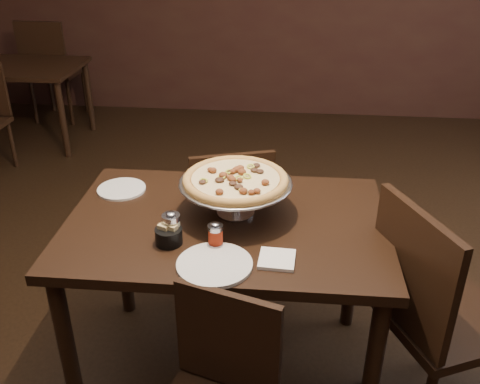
{
  "coord_description": "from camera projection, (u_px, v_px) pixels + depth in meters",
  "views": [
    {
      "loc": [
        0.21,
        -1.89,
        1.9
      ],
      "look_at": [
        0.02,
        -0.02,
        0.9
      ],
      "focal_mm": 40.0,
      "sensor_mm": 36.0,
      "label": 1
    }
  ],
  "objects": [
    {
      "name": "pizza_stand",
      "position": [
        236.0,
        180.0,
        2.11
      ],
      "size": [
        0.45,
        0.45,
        0.19
      ],
      "color": "#B4B4BB",
      "rests_on": "dining_table"
    },
    {
      "name": "chair_far",
      "position": [
        228.0,
        216.0,
        2.78
      ],
      "size": [
        0.52,
        0.52,
        0.88
      ],
      "rotation": [
        0.0,
        0.0,
        3.45
      ],
      "color": "black",
      "rests_on": "ground"
    },
    {
      "name": "background_table",
      "position": [
        16.0,
        76.0,
        4.67
      ],
      "size": [
        1.12,
        0.75,
        0.7
      ],
      "color": "black",
      "rests_on": "ground"
    },
    {
      "name": "napkin_stack",
      "position": [
        277.0,
        259.0,
        1.88
      ],
      "size": [
        0.13,
        0.13,
        0.01
      ],
      "primitive_type": "cube",
      "rotation": [
        0.0,
        0.0,
        -0.06
      ],
      "color": "white",
      "rests_on": "dining_table"
    },
    {
      "name": "room",
      "position": [
        253.0,
        65.0,
        1.93
      ],
      "size": [
        6.04,
        7.04,
        2.84
      ],
      "color": "black",
      "rests_on": "ground"
    },
    {
      "name": "plate_near",
      "position": [
        215.0,
        265.0,
        1.86
      ],
      "size": [
        0.27,
        0.27,
        0.01
      ],
      "primitive_type": "cylinder",
      "color": "silver",
      "rests_on": "dining_table"
    },
    {
      "name": "packet_caddy",
      "position": [
        169.0,
        235.0,
        1.97
      ],
      "size": [
        0.1,
        0.1,
        0.08
      ],
      "rotation": [
        0.0,
        0.0,
        -0.37
      ],
      "color": "black",
      "rests_on": "dining_table"
    },
    {
      "name": "chair_side",
      "position": [
        433.0,
        309.0,
        2.05
      ],
      "size": [
        0.61,
        0.61,
        0.99
      ],
      "rotation": [
        0.0,
        0.0,
        1.99
      ],
      "color": "black",
      "rests_on": "ground"
    },
    {
      "name": "parmesan_shaker",
      "position": [
        172.0,
        227.0,
        1.98
      ],
      "size": [
        0.07,
        0.07,
        0.12
      ],
      "color": "#F6F1BF",
      "rests_on": "dining_table"
    },
    {
      "name": "pepper_flake_shaker",
      "position": [
        216.0,
        235.0,
        1.95
      ],
      "size": [
        0.06,
        0.06,
        0.1
      ],
      "color": "maroon",
      "rests_on": "dining_table"
    },
    {
      "name": "bg_chair_far",
      "position": [
        51.0,
        67.0,
        5.18
      ],
      "size": [
        0.48,
        0.48,
        1.0
      ],
      "rotation": [
        0.0,
        0.0,
        3.1
      ],
      "color": "black",
      "rests_on": "ground"
    },
    {
      "name": "plate_left",
      "position": [
        122.0,
        189.0,
        2.36
      ],
      "size": [
        0.21,
        0.21,
        0.01
      ],
      "primitive_type": "cylinder",
      "color": "silver",
      "rests_on": "dining_table"
    },
    {
      "name": "dining_table",
      "position": [
        227.0,
        242.0,
        2.18
      ],
      "size": [
        1.29,
        0.86,
        0.8
      ],
      "rotation": [
        0.0,
        0.0,
        0.01
      ],
      "color": "black",
      "rests_on": "ground"
    },
    {
      "name": "serving_spatula",
      "position": [
        239.0,
        186.0,
        2.08
      ],
      "size": [
        0.15,
        0.15,
        0.02
      ],
      "rotation": [
        0.0,
        0.0,
        -0.35
      ],
      "color": "#B4B4BB",
      "rests_on": "pizza_stand"
    }
  ]
}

